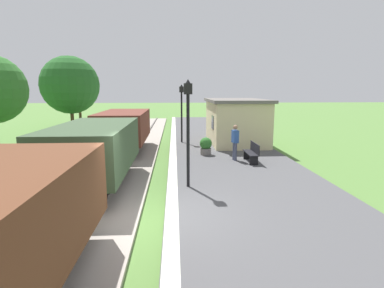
% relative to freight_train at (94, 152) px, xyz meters
% --- Properties ---
extents(ground_plane, '(160.00, 160.00, 0.00)m').
position_rel_freight_train_xyz_m(ground_plane, '(2.40, -3.11, -1.40)').
color(ground_plane, '#517A38').
extents(platform_slab, '(6.00, 60.00, 0.25)m').
position_rel_freight_train_xyz_m(platform_slab, '(5.60, -3.11, -1.27)').
color(platform_slab, '#4C4C4F').
rests_on(platform_slab, ground).
extents(platform_edge_stripe, '(0.36, 60.00, 0.01)m').
position_rel_freight_train_xyz_m(platform_edge_stripe, '(2.80, -3.11, -1.14)').
color(platform_edge_stripe, silver).
rests_on(platform_edge_stripe, platform_slab).
extents(track_ballast, '(3.80, 60.00, 0.12)m').
position_rel_freight_train_xyz_m(track_ballast, '(-0.00, -3.11, -1.34)').
color(track_ballast, '#9E9389').
rests_on(track_ballast, ground).
extents(rail_near, '(0.07, 60.00, 0.14)m').
position_rel_freight_train_xyz_m(rail_near, '(0.72, -3.11, -1.21)').
color(rail_near, slate).
rests_on(rail_near, track_ballast).
extents(rail_far, '(0.07, 60.00, 0.14)m').
position_rel_freight_train_xyz_m(rail_far, '(-0.72, -3.11, -1.21)').
color(rail_far, slate).
rests_on(rail_far, track_ballast).
extents(freight_train, '(2.50, 19.40, 2.12)m').
position_rel_freight_train_xyz_m(freight_train, '(0.00, 0.00, 0.00)').
color(freight_train, brown).
rests_on(freight_train, rail_near).
extents(station_hut, '(3.50, 5.80, 2.78)m').
position_rel_freight_train_xyz_m(station_hut, '(6.80, 8.27, 0.26)').
color(station_hut, beige).
rests_on(station_hut, platform_slab).
extents(bench_near_hut, '(0.42, 1.50, 0.91)m').
position_rel_freight_train_xyz_m(bench_near_hut, '(6.52, 2.83, -0.68)').
color(bench_near_hut, black).
rests_on(bench_near_hut, platform_slab).
extents(person_waiting, '(0.31, 0.42, 1.71)m').
position_rel_freight_train_xyz_m(person_waiting, '(5.78, 3.26, -0.21)').
color(person_waiting, '#474C66').
rests_on(person_waiting, platform_slab).
extents(potted_planter, '(0.64, 0.64, 0.92)m').
position_rel_freight_train_xyz_m(potted_planter, '(4.52, 4.59, -0.67)').
color(potted_planter, slate).
rests_on(potted_planter, platform_slab).
extents(lamp_post_near, '(0.28, 0.28, 3.70)m').
position_rel_freight_train_xyz_m(lamp_post_near, '(3.36, -0.65, 1.41)').
color(lamp_post_near, black).
rests_on(lamp_post_near, platform_slab).
extents(lamp_post_far, '(0.28, 0.28, 3.70)m').
position_rel_freight_train_xyz_m(lamp_post_far, '(3.36, 8.54, 1.41)').
color(lamp_post_far, black).
rests_on(lamp_post_far, platform_slab).
extents(tree_field_left, '(4.70, 4.70, 6.35)m').
position_rel_freight_train_xyz_m(tree_field_left, '(-5.65, 14.94, 2.60)').
color(tree_field_left, '#4C3823').
rests_on(tree_field_left, ground).
extents(tree_field_distant, '(3.55, 3.55, 5.08)m').
position_rel_freight_train_xyz_m(tree_field_distant, '(-7.20, 22.21, 1.90)').
color(tree_field_distant, '#4C3823').
rests_on(tree_field_distant, ground).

